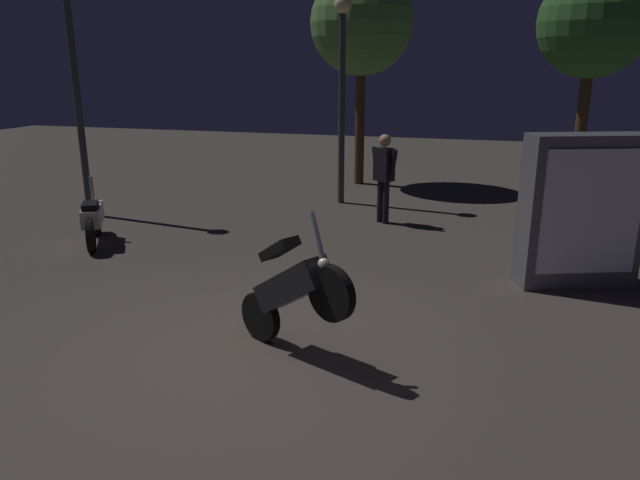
# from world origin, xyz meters

# --- Properties ---
(ground_plane) EXTENTS (40.00, 40.00, 0.00)m
(ground_plane) POSITION_xyz_m (0.00, 0.00, 0.00)
(ground_plane) COLOR #4C443D
(motorcycle_black_foreground) EXTENTS (1.50, 0.90, 1.63)m
(motorcycle_black_foreground) POSITION_xyz_m (0.56, 0.09, 0.74)
(motorcycle_black_foreground) COLOR black
(motorcycle_black_foreground) RESTS_ON ground_plane
(motorcycle_pink_parked_left) EXTENTS (1.47, 0.95, 1.11)m
(motorcycle_pink_parked_left) POSITION_xyz_m (4.05, 5.82, 0.44)
(motorcycle_pink_parked_left) COLOR black
(motorcycle_pink_parked_left) RESTS_ON ground_plane
(motorcycle_white_parked_right) EXTENTS (0.95, 1.47, 1.11)m
(motorcycle_white_parked_right) POSITION_xyz_m (-4.07, 3.08, 0.44)
(motorcycle_white_parked_right) COLOR black
(motorcycle_white_parked_right) RESTS_ON ground_plane
(person_rider_beside) EXTENTS (0.60, 0.46, 1.72)m
(person_rider_beside) POSITION_xyz_m (0.46, 5.84, 1.03)
(person_rider_beside) COLOR black
(person_rider_beside) RESTS_ON ground_plane
(streetlamp_near) EXTENTS (0.36, 0.36, 4.32)m
(streetlamp_near) POSITION_xyz_m (-0.75, 7.32, 2.80)
(streetlamp_near) COLOR #38383D
(streetlamp_near) RESTS_ON ground_plane
(streetlamp_far) EXTENTS (0.36, 0.36, 4.81)m
(streetlamp_far) POSITION_xyz_m (-5.44, 4.79, 3.07)
(streetlamp_far) COLOR #38383D
(streetlamp_far) RESTS_ON ground_plane
(tree_left_bg) EXTENTS (2.23, 2.23, 4.91)m
(tree_left_bg) POSITION_xyz_m (4.20, 8.56, 3.76)
(tree_left_bg) COLOR #4C331E
(tree_left_bg) RESTS_ON ground_plane
(tree_center_bg) EXTENTS (2.50, 2.50, 5.19)m
(tree_center_bg) POSITION_xyz_m (-0.86, 9.63, 3.91)
(tree_center_bg) COLOR #4C331E
(tree_center_bg) RESTS_ON ground_plane
(kiosk_billboard) EXTENTS (1.67, 1.02, 2.10)m
(kiosk_billboard) POSITION_xyz_m (3.65, 3.23, 1.05)
(kiosk_billboard) COLOR #595960
(kiosk_billboard) RESTS_ON ground_plane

